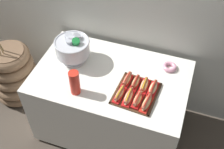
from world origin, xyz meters
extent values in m
plane|color=#4C4238|center=(0.00, 0.00, 0.00)|extent=(10.00, 10.00, 0.00)
cube|color=white|center=(0.00, 0.00, 0.40)|extent=(1.33, 0.83, 0.73)
cylinder|color=black|center=(-0.54, -0.29, 0.02)|extent=(0.05, 0.05, 0.04)
cylinder|color=black|center=(-0.54, 0.29, 0.02)|extent=(0.05, 0.05, 0.04)
cylinder|color=black|center=(0.54, 0.29, 0.02)|extent=(0.05, 0.05, 0.04)
cylinder|color=brown|center=(-1.14, 0.08, 0.32)|extent=(0.35, 0.35, 0.64)
torus|color=brown|center=(-1.14, 0.08, 0.06)|extent=(0.50, 0.50, 0.12)
torus|color=brown|center=(-1.14, 0.08, 0.19)|extent=(0.53, 0.53, 0.12)
torus|color=brown|center=(-1.14, 0.08, 0.32)|extent=(0.50, 0.50, 0.12)
torus|color=brown|center=(-1.14, 0.08, 0.45)|extent=(0.47, 0.47, 0.12)
torus|color=brown|center=(-1.14, 0.08, 0.58)|extent=(0.44, 0.44, 0.12)
cube|color=#472B19|center=(0.26, -0.12, 0.77)|extent=(0.35, 0.38, 0.01)
cube|color=#472B19|center=(0.25, -0.30, 0.78)|extent=(0.33, 0.04, 0.01)
cube|color=#472B19|center=(0.27, 0.05, 0.78)|extent=(0.33, 0.04, 0.01)
cube|color=#472B19|center=(0.10, -0.11, 0.78)|extent=(0.04, 0.36, 0.01)
cube|color=#472B19|center=(0.42, -0.13, 0.78)|extent=(0.04, 0.36, 0.01)
cube|color=red|center=(0.14, -0.20, 0.78)|extent=(0.07, 0.18, 0.02)
ellipsoid|color=#E0BC7F|center=(0.14, -0.20, 0.80)|extent=(0.06, 0.17, 0.04)
cylinder|color=#9E4C38|center=(0.14, -0.20, 0.82)|extent=(0.05, 0.16, 0.03)
cylinder|color=yellow|center=(0.14, -0.20, 0.83)|extent=(0.02, 0.13, 0.01)
cube|color=red|center=(0.22, -0.20, 0.78)|extent=(0.07, 0.18, 0.02)
ellipsoid|color=beige|center=(0.22, -0.20, 0.80)|extent=(0.05, 0.17, 0.04)
cylinder|color=#9E4C38|center=(0.22, -0.20, 0.81)|extent=(0.03, 0.15, 0.03)
cylinder|color=yellow|center=(0.22, -0.20, 0.83)|extent=(0.01, 0.13, 0.01)
cube|color=red|center=(0.29, -0.21, 0.78)|extent=(0.07, 0.16, 0.02)
ellipsoid|color=tan|center=(0.29, -0.21, 0.81)|extent=(0.06, 0.15, 0.04)
cylinder|color=#A8563D|center=(0.29, -0.21, 0.82)|extent=(0.04, 0.14, 0.03)
cylinder|color=red|center=(0.29, -0.21, 0.83)|extent=(0.02, 0.12, 0.01)
cube|color=red|center=(0.37, -0.21, 0.78)|extent=(0.08, 0.19, 0.02)
ellipsoid|color=tan|center=(0.37, -0.21, 0.81)|extent=(0.07, 0.17, 0.04)
cylinder|color=#9E4C38|center=(0.37, -0.21, 0.82)|extent=(0.05, 0.16, 0.03)
cylinder|color=red|center=(0.37, -0.21, 0.83)|extent=(0.02, 0.13, 0.01)
cube|color=red|center=(0.15, -0.03, 0.78)|extent=(0.07, 0.16, 0.02)
ellipsoid|color=beige|center=(0.15, -0.03, 0.81)|extent=(0.06, 0.15, 0.04)
cylinder|color=#A8563D|center=(0.15, -0.03, 0.82)|extent=(0.05, 0.15, 0.03)
cylinder|color=red|center=(0.15, -0.03, 0.83)|extent=(0.02, 0.12, 0.01)
cube|color=#B21414|center=(0.23, -0.04, 0.78)|extent=(0.07, 0.16, 0.02)
ellipsoid|color=tan|center=(0.23, -0.04, 0.81)|extent=(0.06, 0.14, 0.04)
cylinder|color=brown|center=(0.23, -0.04, 0.82)|extent=(0.03, 0.14, 0.03)
cylinder|color=red|center=(0.23, -0.04, 0.83)|extent=(0.02, 0.12, 0.01)
cube|color=red|center=(0.30, -0.04, 0.78)|extent=(0.07, 0.17, 0.02)
ellipsoid|color=#E0BC7F|center=(0.30, -0.04, 0.80)|extent=(0.05, 0.16, 0.04)
cylinder|color=brown|center=(0.30, -0.04, 0.81)|extent=(0.03, 0.14, 0.03)
cylinder|color=yellow|center=(0.30, -0.04, 0.83)|extent=(0.01, 0.12, 0.01)
cube|color=red|center=(0.38, -0.05, 0.78)|extent=(0.08, 0.17, 0.02)
ellipsoid|color=beige|center=(0.38, -0.05, 0.80)|extent=(0.06, 0.15, 0.04)
cylinder|color=brown|center=(0.38, -0.05, 0.81)|extent=(0.04, 0.15, 0.03)
cylinder|color=red|center=(0.38, -0.05, 0.83)|extent=(0.02, 0.12, 0.01)
cylinder|color=silver|center=(-0.38, 0.07, 0.77)|extent=(0.21, 0.21, 0.02)
cone|color=silver|center=(-0.38, 0.07, 0.81)|extent=(0.07, 0.07, 0.06)
cylinder|color=silver|center=(-0.38, 0.07, 0.91)|extent=(0.30, 0.30, 0.13)
torus|color=silver|center=(-0.38, 0.07, 0.98)|extent=(0.31, 0.31, 0.02)
cylinder|color=#197A33|center=(-0.34, 0.07, 0.96)|extent=(0.12, 0.12, 0.14)
cylinder|color=#B7BCC6|center=(-0.36, 0.12, 0.96)|extent=(0.11, 0.10, 0.15)
cylinder|color=#B7BCC6|center=(-0.43, 0.12, 0.96)|extent=(0.08, 0.10, 0.14)
cylinder|color=#B7BCC6|center=(-0.38, 0.06, 0.96)|extent=(0.09, 0.12, 0.14)
cylinder|color=#B7BCC6|center=(-0.37, 0.07, 0.96)|extent=(0.09, 0.12, 0.14)
cylinder|color=red|center=(-0.21, -0.26, 0.82)|extent=(0.08, 0.08, 0.12)
cylinder|color=red|center=(-0.21, -0.26, 0.84)|extent=(0.08, 0.08, 0.12)
cylinder|color=red|center=(-0.21, -0.26, 0.87)|extent=(0.08, 0.08, 0.12)
cylinder|color=red|center=(-0.21, -0.26, 0.89)|extent=(0.08, 0.08, 0.12)
cylinder|color=red|center=(-0.21, -0.26, 0.91)|extent=(0.08, 0.08, 0.12)
cylinder|color=red|center=(-0.21, -0.26, 0.93)|extent=(0.08, 0.08, 0.12)
torus|color=pink|center=(0.46, 0.25, 0.78)|extent=(0.12, 0.12, 0.04)
camera|label=1|loc=(0.56, -1.58, 2.55)|focal=45.95mm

